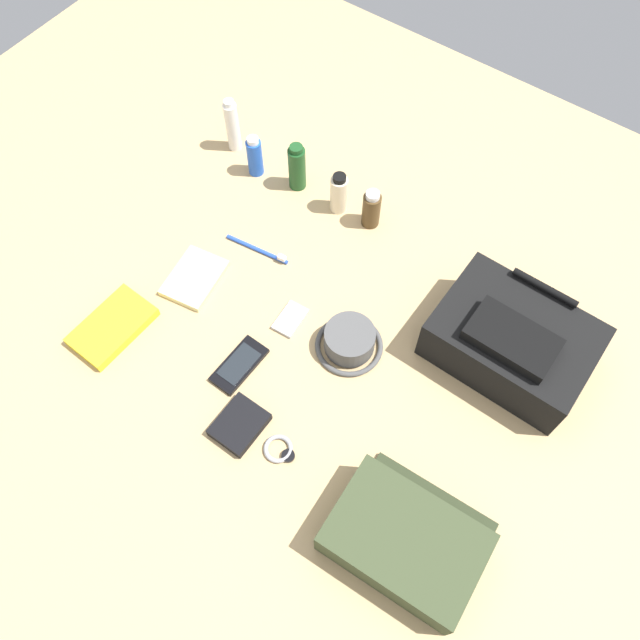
{
  "coord_description": "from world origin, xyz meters",
  "views": [
    {
      "loc": [
        0.41,
        -0.57,
        1.31
      ],
      "look_at": [
        0.0,
        0.0,
        0.04
      ],
      "focal_mm": 36.31,
      "sensor_mm": 36.0,
      "label": 1
    }
  ],
  "objects_px": {
    "backpack": "(512,341)",
    "cologne_bottle": "(371,209)",
    "wallet": "(240,425)",
    "notepad": "(195,278)",
    "wristwatch": "(280,450)",
    "deodorant_spray": "(255,156)",
    "media_player": "(290,319)",
    "lotion_bottle": "(339,193)",
    "paperback_novel": "(113,327)",
    "bucket_hat": "(348,342)",
    "toothbrush": "(261,250)",
    "shampoo_bottle": "(297,167)",
    "toothpaste_tube": "(232,126)",
    "cell_phone": "(239,365)",
    "toiletry_pouch": "(406,540)"
  },
  "relations": [
    {
      "from": "wallet",
      "to": "notepad",
      "type": "xyz_separation_m",
      "value": [
        -0.32,
        0.22,
        -0.0
      ]
    },
    {
      "from": "wristwatch",
      "to": "deodorant_spray",
      "type": "bearing_deg",
      "value": 131.98
    },
    {
      "from": "deodorant_spray",
      "to": "wallet",
      "type": "bearing_deg",
      "value": -54.33
    },
    {
      "from": "backpack",
      "to": "wristwatch",
      "type": "xyz_separation_m",
      "value": [
        -0.28,
        -0.47,
        -0.06
      ]
    },
    {
      "from": "deodorant_spray",
      "to": "wallet",
      "type": "xyz_separation_m",
      "value": [
        0.41,
        -0.58,
        -0.05
      ]
    },
    {
      "from": "cologne_bottle",
      "to": "wallet",
      "type": "bearing_deg",
      "value": -82.84
    },
    {
      "from": "lotion_bottle",
      "to": "paperback_novel",
      "type": "distance_m",
      "value": 0.63
    },
    {
      "from": "wallet",
      "to": "toiletry_pouch",
      "type": "bearing_deg",
      "value": -0.13
    },
    {
      "from": "shampoo_bottle",
      "to": "lotion_bottle",
      "type": "height_order",
      "value": "shampoo_bottle"
    },
    {
      "from": "cell_phone",
      "to": "toiletry_pouch",
      "type": "bearing_deg",
      "value": -12.61
    },
    {
      "from": "media_player",
      "to": "wristwatch",
      "type": "relative_size",
      "value": 1.24
    },
    {
      "from": "backpack",
      "to": "bucket_hat",
      "type": "bearing_deg",
      "value": -146.99
    },
    {
      "from": "paperback_novel",
      "to": "media_player",
      "type": "relative_size",
      "value": 2.19
    },
    {
      "from": "backpack",
      "to": "shampoo_bottle",
      "type": "distance_m",
      "value": 0.68
    },
    {
      "from": "deodorant_spray",
      "to": "bucket_hat",
      "type": "bearing_deg",
      "value": -30.45
    },
    {
      "from": "toothpaste_tube",
      "to": "paperback_novel",
      "type": "xyz_separation_m",
      "value": [
        0.13,
        -0.6,
        -0.07
      ]
    },
    {
      "from": "lotion_bottle",
      "to": "media_player",
      "type": "xyz_separation_m",
      "value": [
        0.1,
        -0.34,
        -0.05
      ]
    },
    {
      "from": "deodorant_spray",
      "to": "media_player",
      "type": "bearing_deg",
      "value": -41.93
    },
    {
      "from": "backpack",
      "to": "cologne_bottle",
      "type": "distance_m",
      "value": 0.47
    },
    {
      "from": "wristwatch",
      "to": "media_player",
      "type": "bearing_deg",
      "value": 122.89
    },
    {
      "from": "bucket_hat",
      "to": "wallet",
      "type": "relative_size",
      "value": 1.41
    },
    {
      "from": "media_player",
      "to": "notepad",
      "type": "height_order",
      "value": "notepad"
    },
    {
      "from": "shampoo_bottle",
      "to": "notepad",
      "type": "height_order",
      "value": "shampoo_bottle"
    },
    {
      "from": "toothbrush",
      "to": "bucket_hat",
      "type": "bearing_deg",
      "value": -15.91
    },
    {
      "from": "cologne_bottle",
      "to": "toothbrush",
      "type": "height_order",
      "value": "cologne_bottle"
    },
    {
      "from": "lotion_bottle",
      "to": "toiletry_pouch",
      "type": "bearing_deg",
      "value": -46.49
    },
    {
      "from": "toothbrush",
      "to": "media_player",
      "type": "bearing_deg",
      "value": -32.54
    },
    {
      "from": "wallet",
      "to": "wristwatch",
      "type": "bearing_deg",
      "value": 4.64
    },
    {
      "from": "shampoo_bottle",
      "to": "paperback_novel",
      "type": "relative_size",
      "value": 0.73
    },
    {
      "from": "backpack",
      "to": "toothpaste_tube",
      "type": "xyz_separation_m",
      "value": [
        -0.89,
        0.13,
        0.01
      ]
    },
    {
      "from": "deodorant_spray",
      "to": "backpack",
      "type": "bearing_deg",
      "value": -7.06
    },
    {
      "from": "toothpaste_tube",
      "to": "cologne_bottle",
      "type": "xyz_separation_m",
      "value": [
        0.44,
        -0.0,
        -0.02
      ]
    },
    {
      "from": "backpack",
      "to": "notepad",
      "type": "height_order",
      "value": "backpack"
    },
    {
      "from": "wristwatch",
      "to": "toiletry_pouch",
      "type": "bearing_deg",
      "value": -1.89
    },
    {
      "from": "toiletry_pouch",
      "to": "deodorant_spray",
      "type": "xyz_separation_m",
      "value": [
        -0.82,
        0.58,
        0.01
      ]
    },
    {
      "from": "lotion_bottle",
      "to": "toothbrush",
      "type": "bearing_deg",
      "value": -108.92
    },
    {
      "from": "bucket_hat",
      "to": "lotion_bottle",
      "type": "distance_m",
      "value": 0.4
    },
    {
      "from": "deodorant_spray",
      "to": "media_player",
      "type": "xyz_separation_m",
      "value": [
        0.34,
        -0.31,
        -0.05
      ]
    },
    {
      "from": "shampoo_bottle",
      "to": "cologne_bottle",
      "type": "bearing_deg",
      "value": 2.17
    },
    {
      "from": "media_player",
      "to": "wallet",
      "type": "distance_m",
      "value": 0.28
    },
    {
      "from": "media_player",
      "to": "notepad",
      "type": "relative_size",
      "value": 0.59
    },
    {
      "from": "lotion_bottle",
      "to": "backpack",
      "type": "bearing_deg",
      "value": -12.9
    },
    {
      "from": "shampoo_bottle",
      "to": "cologne_bottle",
      "type": "distance_m",
      "value": 0.22
    },
    {
      "from": "paperback_novel",
      "to": "wallet",
      "type": "bearing_deg",
      "value": -1.97
    },
    {
      "from": "deodorant_spray",
      "to": "toiletry_pouch",
      "type": "bearing_deg",
      "value": -35.21
    },
    {
      "from": "toiletry_pouch",
      "to": "wristwatch",
      "type": "distance_m",
      "value": 0.31
    },
    {
      "from": "cell_phone",
      "to": "paperback_novel",
      "type": "bearing_deg",
      "value": -161.94
    },
    {
      "from": "bucket_hat",
      "to": "media_player",
      "type": "distance_m",
      "value": 0.15
    },
    {
      "from": "wallet",
      "to": "bucket_hat",
      "type": "bearing_deg",
      "value": 74.94
    },
    {
      "from": "deodorant_spray",
      "to": "toothbrush",
      "type": "relative_size",
      "value": 0.71
    }
  ]
}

